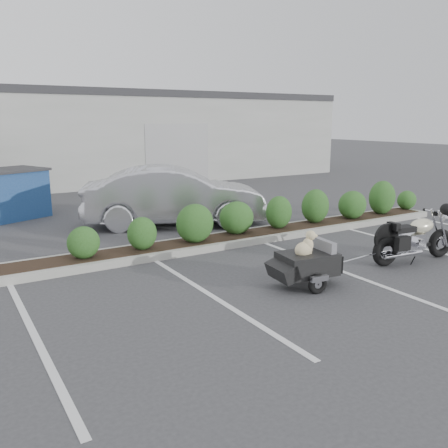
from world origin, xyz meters
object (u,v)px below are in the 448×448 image
motorcycle (415,239)px  dumpster (5,194)px  sedan (175,196)px  pet_trailer (306,263)px

motorcycle → dumpster: (-6.34, 8.75, 0.24)m
motorcycle → sedan: 6.11m
motorcycle → pet_trailer: motorcycle is taller
pet_trailer → dumpster: bearing=118.6°
motorcycle → dumpster: size_ratio=0.81×
sedan → dumpster: 4.95m
pet_trailer → sedan: (0.18, 5.50, 0.37)m
motorcycle → pet_trailer: bearing=-174.1°
pet_trailer → sedan: bearing=94.5°
motorcycle → sedan: (-2.60, 5.52, 0.31)m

